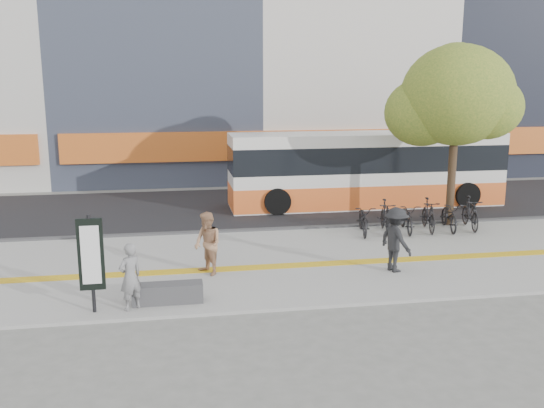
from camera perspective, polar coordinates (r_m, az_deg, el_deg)
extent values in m
plane|color=#63645F|center=(15.23, -0.12, -7.58)|extent=(120.00, 120.00, 0.00)
cube|color=gray|center=(16.62, -0.99, -5.75)|extent=(40.00, 7.00, 0.08)
cube|color=gold|center=(16.14, -0.72, -6.13)|extent=(40.00, 0.45, 0.01)
cube|color=black|center=(23.82, -3.73, -0.35)|extent=(40.00, 8.00, 0.06)
cube|color=#38383B|center=(19.94, -2.52, -2.65)|extent=(40.00, 0.25, 0.14)
cube|color=#D06021|center=(28.71, -0.86, 5.76)|extent=(19.00, 0.50, 1.40)
cube|color=#38383B|center=(13.81, -10.09, -8.52)|extent=(1.60, 0.45, 0.45)
cylinder|color=black|center=(13.37, -17.14, -5.61)|extent=(0.08, 0.08, 2.20)
cube|color=black|center=(13.30, -17.19, -4.71)|extent=(0.55, 0.08, 1.60)
cube|color=white|center=(13.26, -17.22, -4.77)|extent=(0.40, 0.02, 1.30)
cylinder|color=#342117|center=(21.42, 17.04, 2.25)|extent=(0.28, 0.28, 3.20)
ellipsoid|color=#416421|center=(21.16, 17.53, 10.07)|extent=(3.80, 3.80, 3.42)
ellipsoid|color=#416421|center=(21.20, 14.37, 8.63)|extent=(2.60, 2.60, 2.34)
ellipsoid|color=#416421|center=(21.24, 20.14, 8.82)|extent=(2.40, 2.40, 2.16)
ellipsoid|color=#416421|center=(22.00, 17.41, 12.22)|extent=(2.20, 2.20, 1.98)
cube|color=silver|center=(24.21, 9.14, 3.35)|extent=(11.10, 2.31, 2.96)
cube|color=orange|center=(24.37, 9.07, 1.10)|extent=(11.12, 2.33, 0.92)
cube|color=black|center=(24.14, 9.18, 4.55)|extent=(11.12, 2.33, 1.02)
cylinder|color=black|center=(22.31, 0.53, 0.25)|extent=(1.02, 0.32, 1.02)
cylinder|color=black|center=(24.54, -0.43, 1.32)|extent=(1.02, 0.32, 1.02)
cylinder|color=black|center=(24.87, 18.44, 0.84)|extent=(1.02, 0.32, 1.02)
cylinder|color=black|center=(26.89, 16.15, 1.78)|extent=(1.02, 0.32, 1.02)
imported|color=black|center=(19.70, 8.88, -1.47)|extent=(1.01, 1.96, 0.98)
imported|color=black|center=(19.95, 10.97, -1.22)|extent=(0.87, 1.88, 1.09)
imported|color=black|center=(20.24, 12.99, -1.28)|extent=(1.01, 1.96, 0.98)
imported|color=black|center=(20.53, 14.96, -1.04)|extent=(0.87, 1.88, 1.09)
imported|color=black|center=(20.87, 16.86, -1.09)|extent=(1.01, 1.96, 0.98)
imported|color=black|center=(21.20, 18.72, -0.86)|extent=(0.87, 1.88, 1.09)
imported|color=black|center=(13.40, -13.62, -6.88)|extent=(0.66, 0.63, 1.53)
imported|color=#AB7D5B|center=(15.41, -6.28, -3.86)|extent=(0.94, 1.01, 1.66)
imported|color=black|center=(15.93, 11.95, -3.40)|extent=(0.96, 1.26, 1.74)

